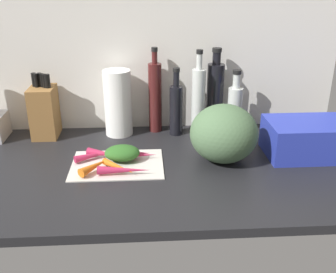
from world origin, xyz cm
name	(u,v)px	position (x,y,z in cm)	size (l,w,h in cm)	color
ground_plane	(140,168)	(0.00, 0.00, -1.50)	(170.00, 80.00, 3.00)	black
wall_back	(138,59)	(0.00, 38.50, 30.00)	(170.00, 3.00, 60.00)	silver
cutting_board	(117,164)	(-7.97, -0.05, 0.40)	(32.64, 23.52, 0.80)	beige
carrot_0	(95,166)	(-15.37, -4.97, 2.40)	(3.21, 3.21, 12.68)	orange
carrot_1	(124,170)	(-5.23, -8.41, 2.30)	(3.01, 3.01, 17.77)	#B2264C
carrot_2	(119,167)	(-7.18, -5.36, 1.99)	(2.38, 2.38, 14.33)	orange
carrot_3	(96,155)	(-15.85, 4.76, 2.10)	(2.59, 2.59, 16.28)	#B2264C
carrot_4	(103,153)	(-13.47, 4.97, 2.44)	(3.28, 3.28, 11.79)	#B2264C
carrot_5	(135,153)	(-1.59, 5.00, 2.13)	(2.66, 2.66, 11.08)	#B2264C
carrot_6	(135,155)	(-1.52, 3.28, 2.18)	(2.76, 2.76, 15.45)	#B2264C
carrot_greens_pile	(122,153)	(-6.24, 2.69, 3.48)	(12.69, 9.76, 5.37)	#2D6023
winter_squash	(224,133)	(30.39, 1.82, 10.54)	(24.37, 23.86, 21.08)	#4C6B47
knife_block	(44,111)	(-39.02, 29.27, 11.00)	(9.94, 13.56, 26.50)	olive
paper_towel_roll	(118,103)	(-8.72, 29.50, 13.72)	(11.36, 11.36, 27.44)	white
bottle_0	(155,96)	(6.80, 32.33, 15.38)	(5.54, 5.54, 35.89)	#471919
bottle_1	(176,108)	(15.34, 27.79, 11.44)	(5.54, 5.54, 28.54)	black
bottle_2	(198,101)	(24.42, 27.36, 14.79)	(5.57, 5.57, 35.70)	silver
bottle_3	(215,96)	(32.14, 31.78, 15.39)	(7.10, 7.10, 35.48)	black
bottle_4	(235,108)	(40.17, 28.35, 11.04)	(6.15, 6.15, 27.13)	silver
dish_rack	(306,138)	(62.27, 4.51, 6.55)	(29.60, 20.58, 13.10)	#2838AD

